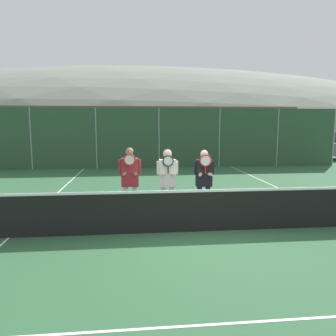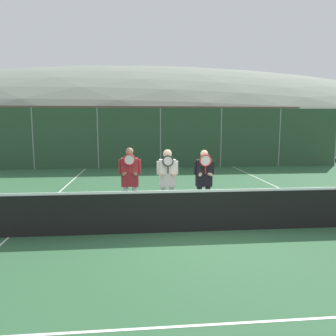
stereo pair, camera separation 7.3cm
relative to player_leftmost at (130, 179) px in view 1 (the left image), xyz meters
name	(u,v)px [view 1 (the left image)]	position (x,y,z in m)	size (l,w,h in m)	color
ground_plane	(195,231)	(1.49, -1.00, -1.09)	(120.00, 120.00, 0.00)	#2D5B38
hill_distant	(141,136)	(1.49, 53.92, -1.09)	(119.45, 66.36, 23.23)	gray
clubhouse_building	(138,131)	(0.40, 17.50, 0.74)	(23.00, 5.50, 3.63)	beige
fence_back	(159,138)	(1.49, 9.94, 0.55)	(20.62, 0.06, 3.29)	gray
tennis_net	(195,210)	(1.49, -1.00, -0.59)	(11.10, 0.09, 1.08)	gray
court_line_left_sideline	(45,204)	(-2.64, 2.00, -1.09)	(0.05, 16.00, 0.01)	white
court_line_right_sideline	(300,198)	(5.62, 2.00, -1.09)	(0.05, 16.00, 0.01)	white
court_line_service_near	(246,322)	(1.49, -4.50, -1.09)	(8.26, 0.05, 0.01)	white
player_leftmost	(130,179)	(0.00, 0.00, 0.00)	(0.56, 0.34, 1.88)	white
player_center_left	(167,179)	(0.95, -0.01, -0.01)	(0.55, 0.34, 1.83)	white
player_center_right	(204,179)	(1.90, 0.00, -0.04)	(0.54, 0.34, 1.81)	#232838
car_far_left	(50,149)	(-5.15, 13.00, -0.24)	(4.17, 1.94, 1.66)	#B2B7BC
car_left_of_center	(132,147)	(-0.05, 12.68, -0.14)	(4.67, 2.03, 1.88)	black
car_center	(212,147)	(5.15, 12.66, -0.14)	(4.38, 2.00, 1.89)	black
car_right_of_center	(284,146)	(10.18, 12.99, -0.17)	(4.32, 2.01, 1.82)	silver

